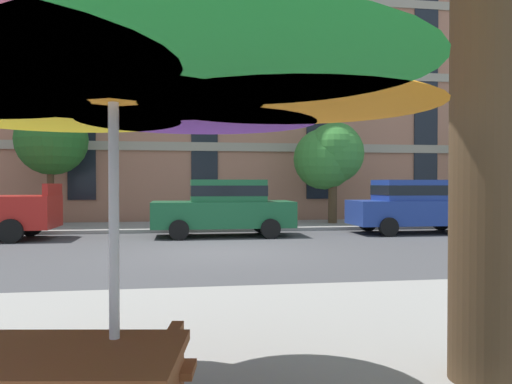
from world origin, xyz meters
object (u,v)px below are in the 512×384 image
(sedan_green, at_px, (224,206))
(street_tree_middle, at_px, (331,154))
(patio_umbrella, at_px, (113,70))
(sedan_blue, at_px, (415,205))
(street_tree_left, at_px, (53,139))

(sedan_green, distance_m, street_tree_middle, 5.79)
(sedan_green, distance_m, patio_umbrella, 12.89)
(sedan_blue, relative_size, street_tree_left, 0.96)
(sedan_green, xyz_separation_m, patio_umbrella, (-1.76, -12.70, 1.37))
(street_tree_left, distance_m, patio_umbrella, 16.85)
(street_tree_left, distance_m, street_tree_middle, 10.44)
(street_tree_middle, xyz_separation_m, patio_umbrella, (-6.21, -15.89, -0.52))
(street_tree_left, xyz_separation_m, street_tree_middle, (10.42, -0.39, -0.47))
(sedan_green, relative_size, street_tree_left, 0.96)
(sedan_blue, xyz_separation_m, street_tree_middle, (-1.94, 3.19, 1.88))
(street_tree_left, relative_size, street_tree_middle, 1.13)
(sedan_blue, relative_size, street_tree_middle, 1.09)
(sedan_green, bearing_deg, street_tree_left, 149.05)
(street_tree_middle, bearing_deg, sedan_green, -144.30)
(street_tree_left, bearing_deg, sedan_green, -30.95)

